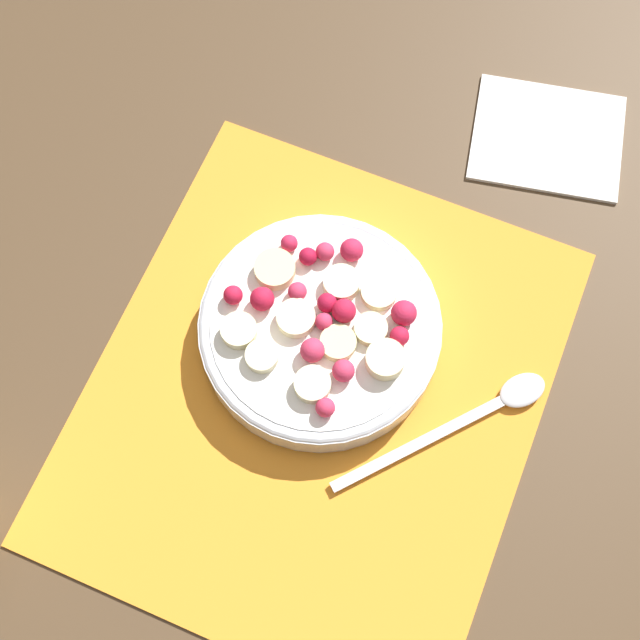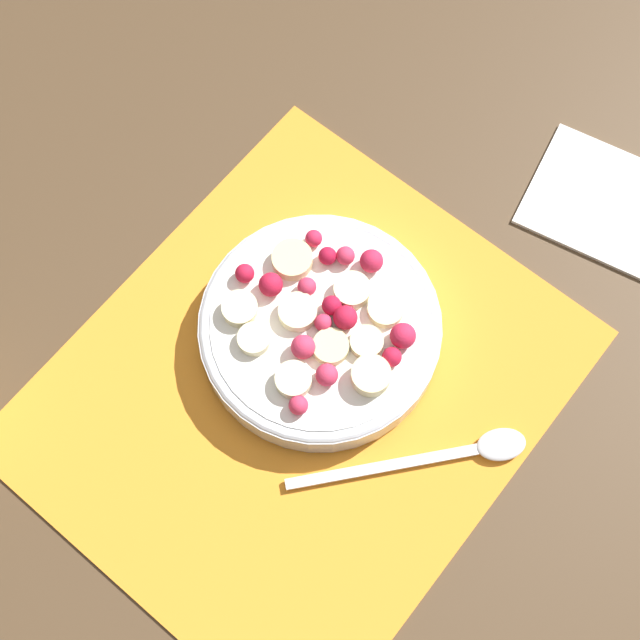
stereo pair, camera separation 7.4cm
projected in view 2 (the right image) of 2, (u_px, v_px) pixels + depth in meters
ground_plane at (300, 389)px, 0.77m from camera, size 3.00×3.00×0.00m
placemat at (300, 389)px, 0.76m from camera, size 0.43×0.37×0.01m
fruit_bowl at (320, 328)px, 0.76m from camera, size 0.21×0.21×0.06m
spoon at (455, 453)px, 0.74m from camera, size 0.17×0.15×0.01m
napkin at (607, 202)px, 0.82m from camera, size 0.14×0.16×0.01m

